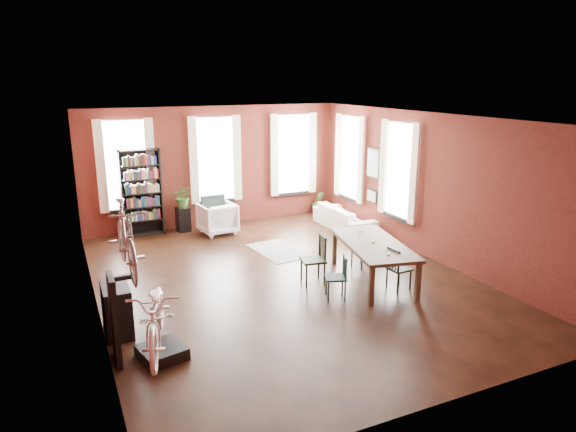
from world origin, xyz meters
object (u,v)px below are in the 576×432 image
cream_sofa (345,214)px  plant_stand (183,219)px  bicycle_floor (155,286)px  console_table (117,309)px  dining_chair_b (313,260)px  dining_chair_a (336,277)px  bookshelf (141,193)px  dining_chair_c (399,268)px  bike_trainer (162,352)px  white_armchair (217,217)px  dining_chair_d (362,250)px  dining_table (372,262)px

cream_sofa → plant_stand: bearing=68.3°
bicycle_floor → plant_stand: bearing=87.6°
console_table → dining_chair_b: bearing=7.8°
dining_chair_a → bookshelf: (-2.50, 5.49, 0.70)m
plant_stand → cream_sofa: bearing=-21.7°
dining_chair_c → bike_trainer: dining_chair_c is taller
dining_chair_b → cream_sofa: size_ratio=0.46×
dining_chair_a → dining_chair_b: bearing=-154.7°
white_armchair → dining_chair_c: bearing=106.1°
dining_chair_b → console_table: size_ratio=1.21×
bike_trainer → plant_stand: 6.40m
dining_chair_d → dining_chair_a: bearing=117.6°
bicycle_floor → dining_table: bearing=29.5°
dining_chair_c → cream_sofa: dining_chair_c is taller
bike_trainer → dining_chair_a: bearing=13.1°
dining_chair_c → console_table: size_ratio=1.04×
bookshelf → bicycle_floor: 6.34m
dining_table → cream_sofa: cream_sofa is taller
dining_table → plant_stand: bearing=129.8°
bicycle_floor → bookshelf: bearing=96.6°
dining_chair_c → bicycle_floor: (-4.65, -0.65, 0.72)m
dining_chair_c → plant_stand: (-2.82, 5.51, -0.10)m
console_table → bicycle_floor: bearing=-68.0°
white_armchair → bicycle_floor: bearing=58.8°
dining_chair_c → bookshelf: size_ratio=0.38×
bike_trainer → white_armchair: bearing=65.4°
bicycle_floor → cream_sofa: bearing=52.6°
dining_chair_c → white_armchair: size_ratio=0.94×
dining_chair_c → white_armchair: 5.36m
dining_chair_d → bicycle_floor: bicycle_floor is taller
dining_chair_d → plant_stand: (-2.82, 4.21, -0.07)m
dining_table → bike_trainer: (-4.39, -1.19, -0.31)m
dining_table → dining_chair_c: 0.60m
bookshelf → console_table: size_ratio=2.75×
console_table → plant_stand: 5.56m
dining_chair_b → cream_sofa: 3.90m
console_table → dining_chair_d: bearing=9.7°
dining_chair_b → dining_chair_d: bearing=114.8°
dining_table → cream_sofa: 3.64m
dining_table → white_armchair: (-1.83, 4.39, 0.05)m
bicycle_floor → bike_trainer: bearing=43.8°
dining_table → bicycle_floor: 4.64m
bookshelf → bicycle_floor: size_ratio=1.15×
console_table → bicycle_floor: (0.44, -1.08, 0.73)m
white_armchair → bookshelf: bearing=-27.7°
dining_chair_d → bicycle_floor: (-4.65, -1.95, 0.75)m
dining_chair_b → cream_sofa: bearing=150.1°
dining_chair_b → plant_stand: bearing=-152.3°
dining_chair_d → bookshelf: bearing=27.2°
dining_chair_b → bike_trainer: bearing=-54.2°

